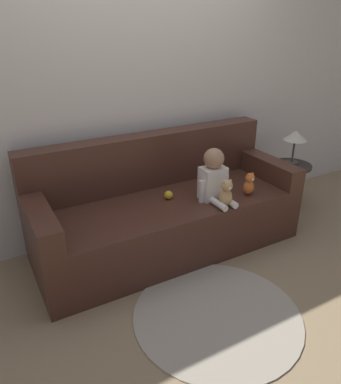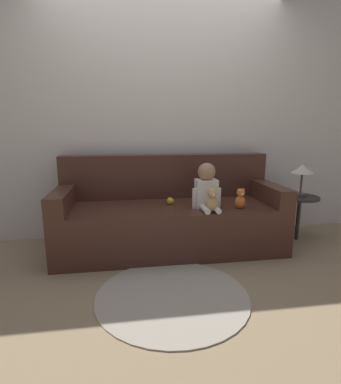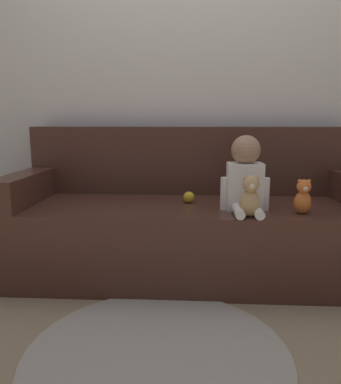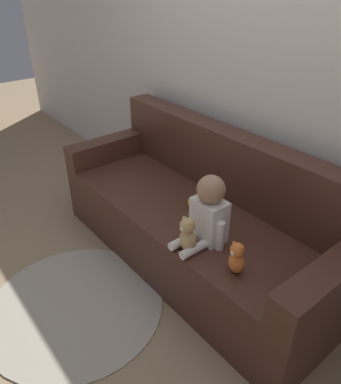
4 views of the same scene
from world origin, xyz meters
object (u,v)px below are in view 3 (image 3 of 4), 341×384
Objects in this scene: person_baby at (245,177)px; toy_ball at (189,197)px; teddy_bear_brown at (250,196)px; plush_toy_side at (303,197)px; couch at (189,221)px.

toy_ball is at bearing 152.05° from person_baby.
teddy_bear_brown is at bearing -87.20° from person_baby.
plush_toy_side is 2.75× the size of toy_ball.
teddy_bear_brown is 3.19× the size of toy_ball.
teddy_bear_brown is 0.46m from toy_ball.
couch reaches higher than teddy_bear_brown.
couch is 0.51m from person_baby.
teddy_bear_brown is 0.31m from plush_toy_side.
person_baby is at bearing -36.29° from couch.
toy_ball is at bearing 134.77° from teddy_bear_brown.
plush_toy_side is at bearing -21.61° from toy_ball.
toy_ball is (-0.31, 0.17, -0.15)m from person_baby.
couch is 0.73m from plush_toy_side.
person_baby is 0.39m from toy_ball.
person_baby is 2.21× the size of plush_toy_side.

